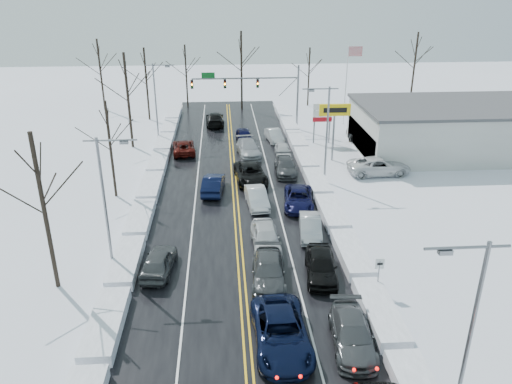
{
  "coord_description": "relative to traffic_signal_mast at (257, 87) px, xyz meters",
  "views": [
    {
      "loc": [
        -1.0,
        -33.12,
        17.72
      ],
      "look_at": [
        1.49,
        2.2,
        2.5
      ],
      "focal_mm": 35.0,
      "sensor_mm": 36.0,
      "label": 1
    }
  ],
  "objects": [
    {
      "name": "snow_bank_right",
      "position": [
        4.15,
        -25.99,
        -5.48
      ],
      "size": [
        1.75,
        72.0,
        0.75
      ],
      "primitive_type": "cube",
      "color": "white",
      "rests_on": "ground"
    },
    {
      "name": "queued_car_15",
      "position": [
        1.66,
        -15.53,
        -5.48
      ],
      "size": [
        2.21,
        5.07,
        1.45
      ],
      "primitive_type": "imported",
      "rotation": [
        0.0,
        0.0,
        -0.04
      ],
      "color": "#3B3D3F",
      "rests_on": "ground"
    },
    {
      "name": "streetlight_se",
      "position": [
        4.85,
        -45.99,
        -0.17
      ],
      "size": [
        3.2,
        0.25,
        9.0
      ],
      "color": "slate",
      "rests_on": "ground"
    },
    {
      "name": "ground",
      "position": [
        -3.45,
        -27.99,
        -5.48
      ],
      "size": [
        160.0,
        160.0,
        0.0
      ],
      "primitive_type": "plane",
      "color": "silver",
      "rests_on": "ground"
    },
    {
      "name": "tree_left_e",
      "position": [
        -14.25,
        6.01,
        1.16
      ],
      "size": [
        3.8,
        3.8,
        9.5
      ],
      "color": "#2D231C",
      "rests_on": "ground"
    },
    {
      "name": "queued_car_3",
      "position": [
        -1.76,
        -34.39,
        -5.48
      ],
      "size": [
        2.5,
        5.33,
        1.51
      ],
      "primitive_type": "imported",
      "rotation": [
        0.0,
        0.0,
        -0.08
      ],
      "color": "#404345",
      "rests_on": "ground"
    },
    {
      "name": "queued_car_16",
      "position": [
        1.98,
        -10.63,
        -5.48
      ],
      "size": [
        1.81,
        4.13,
        1.38
      ],
      "primitive_type": "imported",
      "rotation": [
        0.0,
        0.0,
        -0.04
      ],
      "color": "silver",
      "rests_on": "ground"
    },
    {
      "name": "traffic_signal_mast",
      "position": [
        0.0,
        0.0,
        0.0
      ],
      "size": [
        13.28,
        0.39,
        8.0
      ],
      "color": "slate",
      "rests_on": "ground"
    },
    {
      "name": "queued_car_11",
      "position": [
        2.0,
        -40.68,
        -5.48
      ],
      "size": [
        2.49,
        5.26,
        1.48
      ],
      "primitive_type": "imported",
      "rotation": [
        0.0,
        0.0,
        -0.08
      ],
      "color": "#45474A",
      "rests_on": "ground"
    },
    {
      "name": "queued_car_12",
      "position": [
        1.64,
        -34.03,
        -5.48
      ],
      "size": [
        2.47,
        5.02,
        1.65
      ],
      "primitive_type": "imported",
      "rotation": [
        0.0,
        0.0,
        -0.11
      ],
      "color": "black",
      "rests_on": "ground"
    },
    {
      "name": "tree_far_e",
      "position": [
        24.55,
        13.01,
        1.86
      ],
      "size": [
        4.2,
        4.2,
        10.5
      ],
      "color": "#2D231C",
      "rests_on": "ground"
    },
    {
      "name": "tree_far_b",
      "position": [
        -9.45,
        13.01,
        0.81
      ],
      "size": [
        3.6,
        3.6,
        9.0
      ],
      "color": "#2D231C",
      "rests_on": "ground"
    },
    {
      "name": "parked_car_0",
      "position": [
        10.74,
        -16.39,
        -5.48
      ],
      "size": [
        6.18,
        3.02,
        1.69
      ],
      "primitive_type": "imported",
      "rotation": [
        0.0,
        0.0,
        1.61
      ],
      "color": "silver",
      "rests_on": "ground"
    },
    {
      "name": "snow_bank_left",
      "position": [
        -11.05,
        -25.99,
        -5.48
      ],
      "size": [
        1.75,
        72.0,
        0.75
      ],
      "primitive_type": "cube",
      "color": "white",
      "rests_on": "ground"
    },
    {
      "name": "tree_left_c",
      "position": [
        -13.95,
        -19.99,
        0.46
      ],
      "size": [
        3.4,
        3.4,
        8.5
      ],
      "color": "#2D231C",
      "rests_on": "ground"
    },
    {
      "name": "streetlight_ne",
      "position": [
        4.85,
        -17.99,
        -0.17
      ],
      "size": [
        3.2,
        0.25,
        9.0
      ],
      "color": "slate",
      "rests_on": "ground"
    },
    {
      "name": "used_vehicles_sign",
      "position": [
        7.05,
        -5.99,
        -2.16
      ],
      "size": [
        2.2,
        0.22,
        4.65
      ],
      "color": "slate",
      "rests_on": "ground"
    },
    {
      "name": "queued_car_4",
      "position": [
        -1.57,
        -29.96,
        -5.48
      ],
      "size": [
        2.05,
        4.84,
        1.63
      ],
      "primitive_type": "imported",
      "rotation": [
        0.0,
        0.0,
        0.03
      ],
      "color": "silver",
      "rests_on": "ground"
    },
    {
      "name": "tree_far_d",
      "position": [
        8.55,
        12.51,
        0.46
      ],
      "size": [
        3.4,
        3.4,
        8.5
      ],
      "color": "#2D231C",
      "rests_on": "ground"
    },
    {
      "name": "queued_car_14",
      "position": [
        1.8,
        -23.28,
        -5.48
      ],
      "size": [
        3.02,
        5.46,
        1.45
      ],
      "primitive_type": "imported",
      "rotation": [
        0.0,
        0.0,
        -0.12
      ],
      "color": "black",
      "rests_on": "ground"
    },
    {
      "name": "tree_far_c",
      "position": [
        -1.45,
        11.01,
        2.21
      ],
      "size": [
        4.4,
        4.4,
        11.0
      ],
      "color": "#2D231C",
      "rests_on": "ground"
    },
    {
      "name": "oncoming_car_1",
      "position": [
        -8.7,
        -8.59,
        -5.48
      ],
      "size": [
        2.84,
        5.27,
        1.4
      ],
      "primitive_type": "imported",
      "rotation": [
        0.0,
        0.0,
        3.25
      ],
      "color": "#450D09",
      "rests_on": "ground"
    },
    {
      "name": "streetlight_sw",
      "position": [
        -11.74,
        -31.99,
        -0.17
      ],
      "size": [
        3.2,
        0.25,
        9.0
      ],
      "color": "slate",
      "rests_on": "ground"
    },
    {
      "name": "parked_car_1",
      "position": [
        13.67,
        -12.67,
        -5.48
      ],
      "size": [
        2.36,
        5.65,
        1.63
      ],
      "primitive_type": "imported",
      "rotation": [
        0.0,
        0.0,
        0.01
      ],
      "color": "black",
      "rests_on": "ground"
    },
    {
      "name": "queued_car_17",
      "position": [
        1.66,
        -4.99,
        -5.48
      ],
      "size": [
        2.07,
        4.44,
        1.41
      ],
      "primitive_type": "imported",
      "rotation": [
        0.0,
        0.0,
        0.14
      ],
      "color": "#BCBCBE",
      "rests_on": "ground"
    },
    {
      "name": "dealership_building",
      "position": [
        20.53,
        -9.99,
        -2.82
      ],
      "size": [
        20.4,
        12.4,
        5.3
      ],
      "color": "beige",
      "rests_on": "ground"
    },
    {
      "name": "road_surface",
      "position": [
        -3.45,
        -25.99,
        -5.47
      ],
      "size": [
        14.0,
        84.0,
        0.01
      ],
      "primitive_type": "cube",
      "color": "black",
      "rests_on": "ground"
    },
    {
      "name": "queued_car_2",
      "position": [
        -1.69,
        -40.42,
        -5.48
      ],
      "size": [
        2.97,
        6.18,
        1.7
      ],
      "primitive_type": "imported",
      "rotation": [
        0.0,
        0.0,
        0.02
      ],
      "color": "black",
      "rests_on": "ground"
    },
    {
      "name": "streetlight_nw",
      "position": [
        -11.74,
        -3.99,
        -0.17
      ],
      "size": [
        3.2,
        0.25,
        9.0
      ],
      "color": "slate",
      "rests_on": "ground"
    },
    {
      "name": "tree_far_a",
      "position": [
        -21.45,
        12.01,
        1.51
      ],
      "size": [
        4.0,
        4.0,
        10.0
      ],
      "color": "#2D231C",
      "rests_on": "ground"
    },
    {
      "name": "tires_plus_sign",
      "position": [
        7.05,
        -12.0,
        -0.49
      ],
      "size": [
        3.2,
        0.34,
        6.0
      ],
      "color": "slate",
      "rests_on": "ground"
    },
    {
      "name": "tree_left_b",
      "position": [
        -14.95,
        -33.99,
        1.51
      ],
      "size": [
        4.0,
        4.0,
        10.0
      ],
      "color": "#2D231C",
      "rests_on": "ground"
    },
    {
      "name": "oncoming_car_3",
      "position": [
        -8.8,
        -32.76,
        -5.48
      ],
      "size": [
        2.34,
        4.72,
        1.55
      ],
      "primitive_type": "imported",
      "rotation": [
        0.0,
        0.0,
        3.03
      ],
      "color": "#3F4244",
      "rests_on": "ground"
    },
    {
      "name": "queued_car_13",
      "position": [
        1.9,
        -28.51,
        -5.48
      ],
      "size": [
        2.0,
        4.53,
        1.45
      ],
      "primitive_type": "imported",
      "rotation": [
        0.0,
        0.0,
        -0.11
      ],
      "color": "#A0A3A8",
      "rests_on": "ground"
    },
    {
      "name": "queued_car_5",
      "position": [
        -1.7,
        -22.91,
        -5.48
      ],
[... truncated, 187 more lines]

